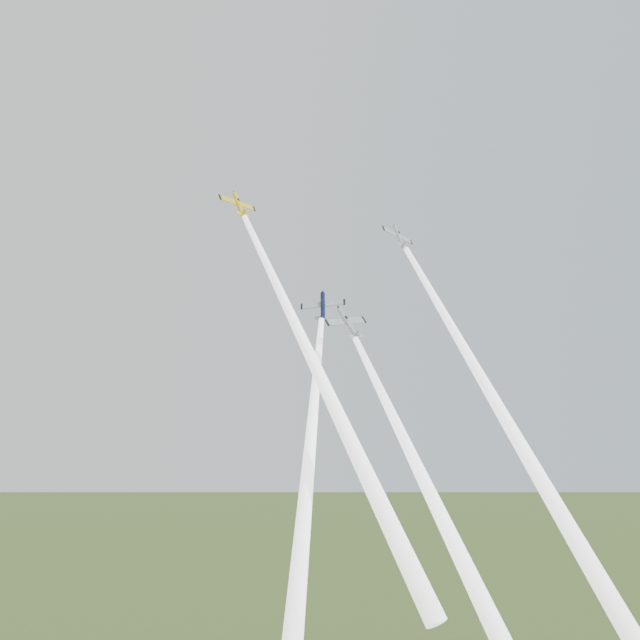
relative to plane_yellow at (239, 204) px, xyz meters
The scene contains 8 objects.
plane_yellow is the anchor object (origin of this frame).
smoke_trail_yellow 39.19m from the plane_yellow, 68.38° to the right, with size 2.82×2.82×71.97m, color white, non-canonical shape.
plane_navy 22.61m from the plane_yellow, ahead, with size 7.79×7.73×1.22m, color #0C1136, non-canonical shape.
smoke_trail_navy 48.13m from the plane_yellow, 70.92° to the right, with size 2.82×2.82×58.50m, color white, non-canonical shape.
plane_silver_right 28.72m from the plane_yellow, ahead, with size 6.96×6.91×1.09m, color silver, non-canonical shape.
smoke_trail_silver_right 56.11m from the plane_yellow, 35.78° to the right, with size 2.82×2.82×70.94m, color white, non-canonical shape.
plane_silver_low 29.49m from the plane_yellow, 41.87° to the right, with size 7.78×7.71×1.22m, color #A8AEB6, non-canonical shape.
smoke_trail_silver_low 59.25m from the plane_yellow, 56.20° to the right, with size 2.82×2.82×55.03m, color white, non-canonical shape.
Camera 1 is at (-40.66, -128.61, 73.85)m, focal length 45.00 mm.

